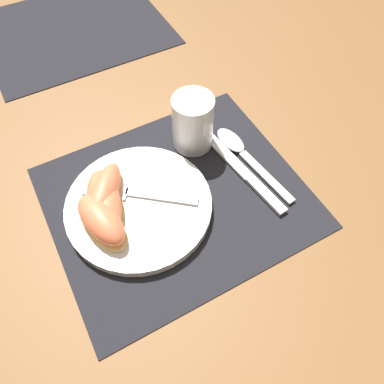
{
  "coord_description": "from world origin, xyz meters",
  "views": [
    {
      "loc": [
        -0.14,
        -0.31,
        0.52
      ],
      "look_at": [
        0.02,
        -0.02,
        0.02
      ],
      "focal_mm": 35.0,
      "sensor_mm": 36.0,
      "label": 1
    }
  ],
  "objects_px": {
    "plate": "(139,206)",
    "citrus_wedge_2": "(101,221)",
    "juice_glass": "(193,125)",
    "citrus_wedge_1": "(104,202)",
    "knife": "(243,172)",
    "spoon": "(240,149)",
    "citrus_wedge_0": "(105,194)",
    "fork": "(132,195)"
  },
  "relations": [
    {
      "from": "plate",
      "to": "fork",
      "type": "xyz_separation_m",
      "value": [
        -0.0,
        0.02,
        0.01
      ]
    },
    {
      "from": "juice_glass",
      "to": "knife",
      "type": "height_order",
      "value": "juice_glass"
    },
    {
      "from": "fork",
      "to": "citrus_wedge_2",
      "type": "height_order",
      "value": "citrus_wedge_2"
    },
    {
      "from": "plate",
      "to": "fork",
      "type": "bearing_deg",
      "value": 98.99
    },
    {
      "from": "citrus_wedge_0",
      "to": "citrus_wedge_2",
      "type": "xyz_separation_m",
      "value": [
        -0.02,
        -0.04,
        0.0
      ]
    },
    {
      "from": "knife",
      "to": "spoon",
      "type": "distance_m",
      "value": 0.05
    },
    {
      "from": "plate",
      "to": "citrus_wedge_0",
      "type": "xyz_separation_m",
      "value": [
        -0.04,
        0.03,
        0.03
      ]
    },
    {
      "from": "plate",
      "to": "citrus_wedge_0",
      "type": "distance_m",
      "value": 0.06
    },
    {
      "from": "citrus_wedge_1",
      "to": "citrus_wedge_2",
      "type": "distance_m",
      "value": 0.03
    },
    {
      "from": "spoon",
      "to": "citrus_wedge_2",
      "type": "xyz_separation_m",
      "value": [
        -0.27,
        -0.04,
        0.03
      ]
    },
    {
      "from": "plate",
      "to": "citrus_wedge_1",
      "type": "bearing_deg",
      "value": 161.22
    },
    {
      "from": "juice_glass",
      "to": "fork",
      "type": "distance_m",
      "value": 0.16
    },
    {
      "from": "plate",
      "to": "knife",
      "type": "bearing_deg",
      "value": -6.13
    },
    {
      "from": "citrus_wedge_0",
      "to": "citrus_wedge_1",
      "type": "bearing_deg",
      "value": -116.09
    },
    {
      "from": "spoon",
      "to": "citrus_wedge_0",
      "type": "height_order",
      "value": "citrus_wedge_0"
    },
    {
      "from": "plate",
      "to": "citrus_wedge_2",
      "type": "relative_size",
      "value": 2.04
    },
    {
      "from": "plate",
      "to": "citrus_wedge_2",
      "type": "distance_m",
      "value": 0.07
    },
    {
      "from": "citrus_wedge_1",
      "to": "citrus_wedge_2",
      "type": "xyz_separation_m",
      "value": [
        -0.02,
        -0.03,
        0.0
      ]
    },
    {
      "from": "knife",
      "to": "citrus_wedge_0",
      "type": "relative_size",
      "value": 1.76
    },
    {
      "from": "juice_glass",
      "to": "spoon",
      "type": "bearing_deg",
      "value": -42.83
    },
    {
      "from": "citrus_wedge_1",
      "to": "citrus_wedge_2",
      "type": "height_order",
      "value": "citrus_wedge_2"
    },
    {
      "from": "juice_glass",
      "to": "knife",
      "type": "xyz_separation_m",
      "value": [
        0.04,
        -0.1,
        -0.04
      ]
    },
    {
      "from": "juice_glass",
      "to": "citrus_wedge_1",
      "type": "bearing_deg",
      "value": -160.76
    },
    {
      "from": "citrus_wedge_1",
      "to": "juice_glass",
      "type": "bearing_deg",
      "value": 19.24
    },
    {
      "from": "fork",
      "to": "citrus_wedge_1",
      "type": "relative_size",
      "value": 1.2
    },
    {
      "from": "juice_glass",
      "to": "citrus_wedge_2",
      "type": "distance_m",
      "value": 0.23
    },
    {
      "from": "citrus_wedge_2",
      "to": "knife",
      "type": "bearing_deg",
      "value": -1.41
    },
    {
      "from": "juice_glass",
      "to": "citrus_wedge_2",
      "type": "xyz_separation_m",
      "value": [
        -0.21,
        -0.1,
        -0.01
      ]
    },
    {
      "from": "juice_glass",
      "to": "spoon",
      "type": "distance_m",
      "value": 0.1
    },
    {
      "from": "knife",
      "to": "citrus_wedge_1",
      "type": "xyz_separation_m",
      "value": [
        -0.24,
        0.04,
        0.03
      ]
    },
    {
      "from": "citrus_wedge_0",
      "to": "plate",
      "type": "bearing_deg",
      "value": -34.04
    },
    {
      "from": "knife",
      "to": "citrus_wedge_2",
      "type": "relative_size",
      "value": 1.86
    },
    {
      "from": "citrus_wedge_0",
      "to": "citrus_wedge_2",
      "type": "distance_m",
      "value": 0.05
    },
    {
      "from": "citrus_wedge_1",
      "to": "plate",
      "type": "bearing_deg",
      "value": -18.78
    },
    {
      "from": "citrus_wedge_2",
      "to": "citrus_wedge_0",
      "type": "bearing_deg",
      "value": 62.82
    },
    {
      "from": "citrus_wedge_2",
      "to": "fork",
      "type": "bearing_deg",
      "value": 27.87
    },
    {
      "from": "plate",
      "to": "knife",
      "type": "height_order",
      "value": "plate"
    },
    {
      "from": "knife",
      "to": "citrus_wedge_2",
      "type": "distance_m",
      "value": 0.25
    },
    {
      "from": "plate",
      "to": "citrus_wedge_1",
      "type": "xyz_separation_m",
      "value": [
        -0.05,
        0.02,
        0.02
      ]
    },
    {
      "from": "spoon",
      "to": "fork",
      "type": "distance_m",
      "value": 0.21
    },
    {
      "from": "knife",
      "to": "citrus_wedge_1",
      "type": "distance_m",
      "value": 0.24
    },
    {
      "from": "juice_glass",
      "to": "spoon",
      "type": "height_order",
      "value": "juice_glass"
    }
  ]
}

